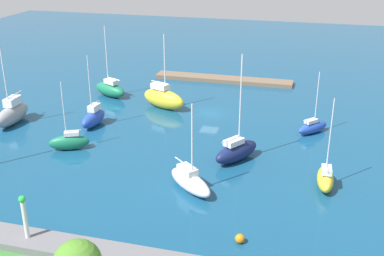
{
  "coord_description": "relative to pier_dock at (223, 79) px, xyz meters",
  "views": [
    {
      "loc": [
        -14.23,
        61.95,
        23.75
      ],
      "look_at": [
        0.0,
        9.43,
        1.5
      ],
      "focal_mm": 44.65,
      "sensor_mm": 36.0,
      "label": 1
    }
  ],
  "objects": [
    {
      "name": "water",
      "position": [
        -1.35,
        16.31,
        -0.33
      ],
      "size": [
        160.0,
        160.0,
        0.0
      ],
      "primitive_type": "plane",
      "color": "navy",
      "rests_on": "ground"
    },
    {
      "name": "pier_dock",
      "position": [
        0.0,
        0.0,
        0.0
      ],
      "size": [
        23.75,
        3.14,
        0.65
      ],
      "primitive_type": "cube",
      "color": "brown",
      "rests_on": "ground"
    },
    {
      "name": "harbor_beacon",
      "position": [
        5.16,
        51.21,
        3.38
      ],
      "size": [
        0.56,
        0.56,
        3.73
      ],
      "color": "silver",
      "rests_on": "breakwater"
    },
    {
      "name": "sailboat_blue_east_end",
      "position": [
        -15.71,
        19.81,
        0.51
      ],
      "size": [
        4.24,
        4.56,
        8.06
      ],
      "rotation": [
        0.0,
        0.0,
        3.99
      ],
      "color": "#2347B2",
      "rests_on": "water"
    },
    {
      "name": "sailboat_yellow_along_channel",
      "position": [
        5.67,
        15.77,
        1.21
      ],
      "size": [
        7.59,
        4.96,
        10.89
      ],
      "rotation": [
        0.0,
        0.0,
        2.75
      ],
      "color": "yellow",
      "rests_on": "water"
    },
    {
      "name": "sailboat_green_inner_mooring",
      "position": [
        15.42,
        12.8,
        0.88
      ],
      "size": [
        6.59,
        4.7,
        10.95
      ],
      "rotation": [
        0.0,
        0.0,
        5.83
      ],
      "color": "#19724C",
      "rests_on": "water"
    },
    {
      "name": "sailboat_white_mid_basin",
      "position": [
        -4.48,
        38.0,
        0.67
      ],
      "size": [
        6.02,
        5.58,
        9.2
      ],
      "rotation": [
        0.0,
        0.0,
        2.43
      ],
      "color": "white",
      "rests_on": "water"
    },
    {
      "name": "sailboat_navy_off_beacon",
      "position": [
        -7.73,
        30.25,
        0.87
      ],
      "size": [
        5.09,
        6.43,
        12.14
      ],
      "rotation": [
        0.0,
        0.0,
        4.15
      ],
      "color": "#141E4C",
      "rests_on": "water"
    },
    {
      "name": "sailboat_gray_lone_south",
      "position": [
        23.33,
        26.87,
        1.08
      ],
      "size": [
        2.61,
        7.33,
        10.76
      ],
      "rotation": [
        0.0,
        0.0,
        1.63
      ],
      "color": "gray",
      "rests_on": "water"
    },
    {
      "name": "sailboat_blue_lone_north",
      "position": [
        12.4,
        24.83,
        0.83
      ],
      "size": [
        2.09,
        5.25,
        9.58
      ],
      "rotation": [
        0.0,
        0.0,
        1.5
      ],
      "color": "#2347B2",
      "rests_on": "water"
    },
    {
      "name": "sailboat_yellow_far_south",
      "position": [
        -17.42,
        33.96,
        0.71
      ],
      "size": [
        1.83,
        4.8,
        9.36
      ],
      "rotation": [
        0.0,
        0.0,
        4.76
      ],
      "color": "yellow",
      "rests_on": "water"
    },
    {
      "name": "sailboat_green_outer_mooring",
      "position": [
        11.82,
        32.47,
        0.66
      ],
      "size": [
        4.85,
        3.27,
        8.35
      ],
      "rotation": [
        0.0,
        0.0,
        0.43
      ],
      "color": "#19724C",
      "rests_on": "water"
    },
    {
      "name": "mooring_buoy_orange",
      "position": [
        -10.78,
        45.41,
        0.08
      ],
      "size": [
        0.81,
        0.81,
        0.81
      ],
      "primitive_type": "sphere",
      "color": "orange",
      "rests_on": "water"
    }
  ]
}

